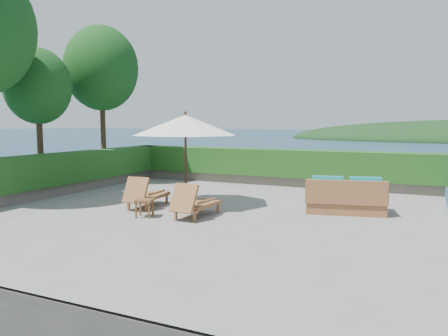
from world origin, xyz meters
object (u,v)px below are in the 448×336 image
at_px(side_table, 145,202).
at_px(patio_umbrella, 185,126).
at_px(wicker_loveseat, 345,198).
at_px(lounge_right, 195,202).
at_px(lounge_left, 146,194).

bearing_deg(side_table, patio_umbrella, 84.07).
bearing_deg(side_table, wicker_loveseat, 30.57).
height_order(patio_umbrella, lounge_right, patio_umbrella).
bearing_deg(wicker_loveseat, side_table, -162.20).
bearing_deg(lounge_right, patio_umbrella, 130.71).
xyz_separation_m(patio_umbrella, side_table, (-0.18, -1.76, -1.89)).
relative_size(patio_umbrella, lounge_right, 1.95).
distance_m(lounge_left, wicker_loveseat, 5.41).
bearing_deg(lounge_left, lounge_right, -20.34).
distance_m(lounge_right, side_table, 1.26).
bearing_deg(lounge_left, side_table, -60.53).
xyz_separation_m(side_table, wicker_loveseat, (4.47, 2.64, 0.01)).
height_order(lounge_left, lounge_right, lounge_left).
xyz_separation_m(patio_umbrella, wicker_loveseat, (4.29, 0.88, -1.88)).
bearing_deg(patio_umbrella, wicker_loveseat, 11.65).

